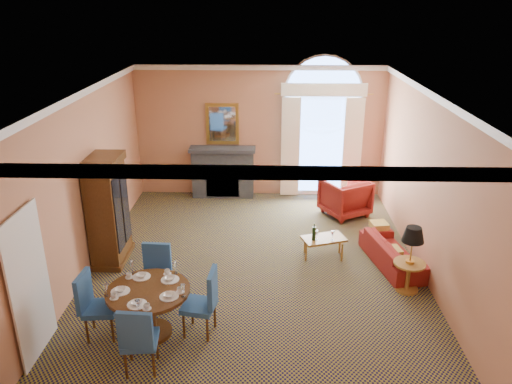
{
  "coord_description": "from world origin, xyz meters",
  "views": [
    {
      "loc": [
        0.23,
        -8.07,
        4.65
      ],
      "look_at": [
        0.0,
        0.5,
        1.3
      ],
      "focal_mm": 35.0,
      "sensor_mm": 36.0,
      "label": 1
    }
  ],
  "objects_px": {
    "sofa": "(393,252)",
    "dining_table": "(149,301)",
    "armchair": "(345,197)",
    "coffee_table": "(323,239)",
    "side_table": "(411,251)",
    "armoire": "(108,212)"
  },
  "relations": [
    {
      "from": "coffee_table",
      "to": "armchair",
      "type": "bearing_deg",
      "value": 52.27
    },
    {
      "from": "sofa",
      "to": "coffee_table",
      "type": "height_order",
      "value": "coffee_table"
    },
    {
      "from": "armoire",
      "to": "side_table",
      "type": "height_order",
      "value": "armoire"
    },
    {
      "from": "armchair",
      "to": "coffee_table",
      "type": "xyz_separation_m",
      "value": [
        -0.7,
        -2.05,
        -0.04
      ]
    },
    {
      "from": "armchair",
      "to": "side_table",
      "type": "bearing_deg",
      "value": 71.84
    },
    {
      "from": "armoire",
      "to": "coffee_table",
      "type": "relative_size",
      "value": 2.24
    },
    {
      "from": "sofa",
      "to": "coffee_table",
      "type": "xyz_separation_m",
      "value": [
        -1.28,
        0.25,
        0.14
      ]
    },
    {
      "from": "dining_table",
      "to": "coffee_table",
      "type": "distance_m",
      "value": 3.67
    },
    {
      "from": "sofa",
      "to": "dining_table",
      "type": "bearing_deg",
      "value": 105.95
    },
    {
      "from": "sofa",
      "to": "armchair",
      "type": "bearing_deg",
      "value": 1.9
    },
    {
      "from": "armoire",
      "to": "coffee_table",
      "type": "distance_m",
      "value": 4.04
    },
    {
      "from": "armoire",
      "to": "armchair",
      "type": "distance_m",
      "value": 5.21
    },
    {
      "from": "coffee_table",
      "to": "side_table",
      "type": "xyz_separation_m",
      "value": [
        1.33,
        -1.12,
        0.36
      ]
    },
    {
      "from": "dining_table",
      "to": "armoire",
      "type": "bearing_deg",
      "value": 118.92
    },
    {
      "from": "armchair",
      "to": "sofa",
      "type": "bearing_deg",
      "value": 74.81
    },
    {
      "from": "dining_table",
      "to": "armchair",
      "type": "xyz_separation_m",
      "value": [
        3.45,
        4.47,
        -0.14
      ]
    },
    {
      "from": "armoire",
      "to": "dining_table",
      "type": "height_order",
      "value": "armoire"
    },
    {
      "from": "armoire",
      "to": "side_table",
      "type": "xyz_separation_m",
      "value": [
        5.32,
        -0.95,
        -0.22
      ]
    },
    {
      "from": "armchair",
      "to": "coffee_table",
      "type": "distance_m",
      "value": 2.16
    },
    {
      "from": "dining_table",
      "to": "coffee_table",
      "type": "relative_size",
      "value": 1.34
    },
    {
      "from": "dining_table",
      "to": "side_table",
      "type": "bearing_deg",
      "value": 17.65
    },
    {
      "from": "sofa",
      "to": "side_table",
      "type": "relative_size",
      "value": 1.47
    }
  ]
}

